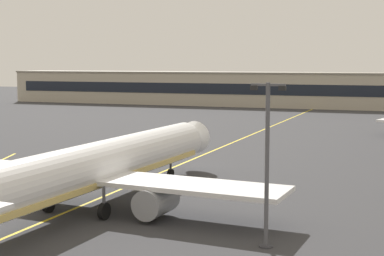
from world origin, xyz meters
TOP-DOWN VIEW (x-y plane):
  - ground_plane at (0.00, 0.00)m, footprint 400.00×400.00m
  - taxiway_centreline at (0.00, 30.00)m, footprint 7.96×179.85m
  - airliner_foreground at (0.49, 7.98)m, footprint 32.30×41.52m
  - apron_lamp_post at (15.88, 3.47)m, footprint 2.24×0.90m
  - terminal_building at (-5.43, 120.67)m, footprint 156.39×12.40m

SIDE VIEW (x-z plane):
  - ground_plane at x=0.00m, z-range 0.00..0.00m
  - taxiway_centreline at x=0.00m, z-range 0.00..0.01m
  - airliner_foreground at x=0.49m, z-range -2.46..9.19m
  - terminal_building at x=-5.43m, z-range 0.01..9.07m
  - apron_lamp_post at x=15.88m, z-range 0.29..10.90m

